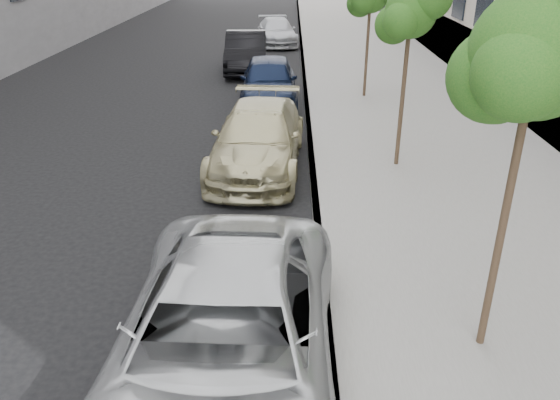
{
  "coord_description": "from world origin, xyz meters",
  "views": [
    {
      "loc": [
        0.64,
        -4.33,
        4.97
      ],
      "look_at": [
        0.49,
        3.0,
        1.5
      ],
      "focal_mm": 35.0,
      "sensor_mm": 36.0,
      "label": 1
    }
  ],
  "objects_px": {
    "tree_mid": "(412,12)",
    "sedan_blue": "(269,81)",
    "minivan": "(225,342)",
    "sedan_black": "(246,52)",
    "suv": "(258,138)",
    "tree_near": "(539,53)",
    "sedan_rear": "(277,32)"
  },
  "relations": [
    {
      "from": "tree_mid",
      "to": "sedan_blue",
      "type": "bearing_deg",
      "value": 119.5
    },
    {
      "from": "minivan",
      "to": "sedan_black",
      "type": "bearing_deg",
      "value": 95.29
    },
    {
      "from": "minivan",
      "to": "suv",
      "type": "xyz_separation_m",
      "value": [
        -0.03,
        7.45,
        -0.05
      ]
    },
    {
      "from": "tree_near",
      "to": "suv",
      "type": "relative_size",
      "value": 0.92
    },
    {
      "from": "tree_near",
      "to": "sedan_blue",
      "type": "height_order",
      "value": "tree_near"
    },
    {
      "from": "tree_near",
      "to": "minivan",
      "type": "bearing_deg",
      "value": -165.72
    },
    {
      "from": "sedan_black",
      "to": "sedan_rear",
      "type": "distance_m",
      "value": 6.76
    },
    {
      "from": "tree_near",
      "to": "tree_mid",
      "type": "bearing_deg",
      "value": 90.0
    },
    {
      "from": "minivan",
      "to": "sedan_black",
      "type": "relative_size",
      "value": 1.16
    },
    {
      "from": "tree_mid",
      "to": "minivan",
      "type": "distance_m",
      "value": 8.55
    },
    {
      "from": "sedan_blue",
      "to": "tree_mid",
      "type": "bearing_deg",
      "value": -62.29
    },
    {
      "from": "sedan_blue",
      "to": "sedan_rear",
      "type": "xyz_separation_m",
      "value": [
        -0.03,
        11.97,
        -0.12
      ]
    },
    {
      "from": "minivan",
      "to": "sedan_blue",
      "type": "relative_size",
      "value": 1.22
    },
    {
      "from": "minivan",
      "to": "sedan_blue",
      "type": "bearing_deg",
      "value": 91.7
    },
    {
      "from": "tree_mid",
      "to": "sedan_black",
      "type": "height_order",
      "value": "tree_mid"
    },
    {
      "from": "tree_mid",
      "to": "sedan_rear",
      "type": "relative_size",
      "value": 0.92
    },
    {
      "from": "suv",
      "to": "sedan_rear",
      "type": "height_order",
      "value": "suv"
    },
    {
      "from": "suv",
      "to": "tree_near",
      "type": "bearing_deg",
      "value": -59.67
    },
    {
      "from": "minivan",
      "to": "suv",
      "type": "bearing_deg",
      "value": 91.94
    },
    {
      "from": "sedan_rear",
      "to": "minivan",
      "type": "bearing_deg",
      "value": -97.97
    },
    {
      "from": "sedan_black",
      "to": "tree_near",
      "type": "bearing_deg",
      "value": -78.56
    },
    {
      "from": "suv",
      "to": "sedan_rear",
      "type": "xyz_separation_m",
      "value": [
        0.0,
        17.75,
        -0.07
      ]
    },
    {
      "from": "sedan_rear",
      "to": "tree_mid",
      "type": "bearing_deg",
      "value": -87.39
    },
    {
      "from": "tree_near",
      "to": "sedan_black",
      "type": "height_order",
      "value": "tree_near"
    },
    {
      "from": "tree_mid",
      "to": "sedan_rear",
      "type": "distance_m",
      "value": 18.4
    },
    {
      "from": "sedan_black",
      "to": "tree_mid",
      "type": "bearing_deg",
      "value": -70.93
    },
    {
      "from": "sedan_rear",
      "to": "suv",
      "type": "bearing_deg",
      "value": -98.04
    },
    {
      "from": "tree_near",
      "to": "sedan_blue",
      "type": "xyz_separation_m",
      "value": [
        -3.33,
        12.38,
        -3.15
      ]
    },
    {
      "from": "tree_mid",
      "to": "sedan_rear",
      "type": "bearing_deg",
      "value": 100.65
    },
    {
      "from": "sedan_blue",
      "to": "sedan_rear",
      "type": "bearing_deg",
      "value": 88.35
    },
    {
      "from": "tree_near",
      "to": "sedan_black",
      "type": "distance_m",
      "value": 18.52
    },
    {
      "from": "sedan_black",
      "to": "sedan_rear",
      "type": "bearing_deg",
      "value": 77.53
    }
  ]
}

